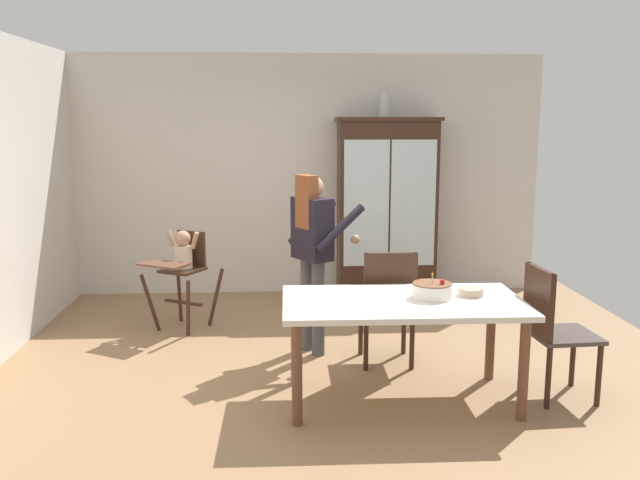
{
  "coord_description": "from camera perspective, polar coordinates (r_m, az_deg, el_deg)",
  "views": [
    {
      "loc": [
        -0.29,
        -4.99,
        1.98
      ],
      "look_at": [
        0.04,
        0.7,
        0.95
      ],
      "focal_mm": 37.59,
      "sensor_mm": 36.0,
      "label": 1
    }
  ],
  "objects": [
    {
      "name": "ground_plane",
      "position": [
        5.38,
        0.03,
        -11.36
      ],
      "size": [
        6.24,
        6.24,
        0.0
      ],
      "primitive_type": "plane",
      "color": "#93704C"
    },
    {
      "name": "wall_back",
      "position": [
        7.66,
        -1.13,
        5.52
      ],
      "size": [
        5.32,
        0.06,
        2.7
      ],
      "primitive_type": "cube",
      "color": "beige",
      "rests_on": "ground_plane"
    },
    {
      "name": "china_cabinet",
      "position": [
        7.52,
        5.69,
        2.76
      ],
      "size": [
        1.14,
        0.48,
        2.0
      ],
      "color": "#382116",
      "rests_on": "ground_plane"
    },
    {
      "name": "ceramic_vase",
      "position": [
        7.45,
        5.48,
        11.29
      ],
      "size": [
        0.13,
        0.13,
        0.27
      ],
      "color": "#B2B7B2",
      "rests_on": "china_cabinet"
    },
    {
      "name": "high_chair_with_toddler",
      "position": [
        6.47,
        -11.63,
        -1.8
      ],
      "size": [
        0.78,
        0.84,
        0.95
      ],
      "rotation": [
        0.0,
        0.0,
        -0.51
      ],
      "color": "#382116",
      "rests_on": "ground_plane"
    },
    {
      "name": "adult_person",
      "position": [
        5.62,
        -0.6,
        -0.14
      ],
      "size": [
        0.67,
        0.66,
        1.53
      ],
      "rotation": [
        0.0,
        0.0,
        2.13
      ],
      "color": "#47474C",
      "rests_on": "ground_plane"
    },
    {
      "name": "dining_table",
      "position": [
        4.75,
        7.06,
        -6.11
      ],
      "size": [
        1.68,
        0.92,
        0.74
      ],
      "color": "silver",
      "rests_on": "ground_plane"
    },
    {
      "name": "birthday_cake",
      "position": [
        4.79,
        9.52,
        -4.25
      ],
      "size": [
        0.28,
        0.28,
        0.19
      ],
      "color": "white",
      "rests_on": "dining_table"
    },
    {
      "name": "serving_bowl",
      "position": [
        4.91,
        12.71,
        -4.32
      ],
      "size": [
        0.18,
        0.18,
        0.05
      ],
      "primitive_type": "cylinder",
      "color": "#C6AD93",
      "rests_on": "dining_table"
    },
    {
      "name": "dining_chair_far_side",
      "position": [
        5.41,
        5.83,
        -5.09
      ],
      "size": [
        0.44,
        0.44,
        0.96
      ],
      "rotation": [
        0.0,
        0.0,
        3.14
      ],
      "color": "#382116",
      "rests_on": "ground_plane"
    },
    {
      "name": "dining_chair_right_end",
      "position": [
        5.05,
        19.03,
        -6.72
      ],
      "size": [
        0.47,
        0.47,
        0.96
      ],
      "rotation": [
        0.0,
        0.0,
        1.63
      ],
      "color": "#382116",
      "rests_on": "ground_plane"
    }
  ]
}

